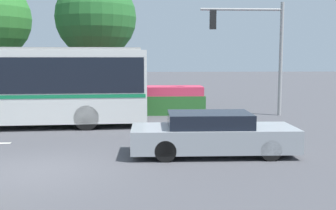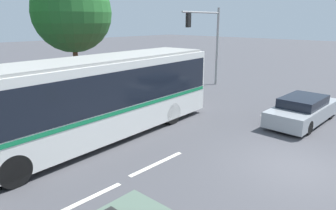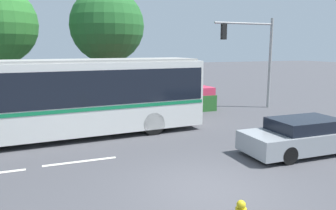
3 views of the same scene
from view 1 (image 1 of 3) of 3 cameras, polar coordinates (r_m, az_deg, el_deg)
name	(u,v)px [view 1 (image 1 of 3)]	position (r m, az deg, el deg)	size (l,w,h in m)	color
ground_plane	(35,171)	(11.16, -18.00, -8.71)	(140.00, 140.00, 0.00)	#444449
city_bus	(6,82)	(18.17, -21.67, 2.97)	(11.66, 3.16, 3.29)	silver
sedan_foreground	(212,134)	(12.28, 6.20, -4.09)	(4.87, 1.84, 1.27)	gray
traffic_light_pole	(260,42)	(20.78, 12.63, 8.57)	(4.11, 0.24, 5.56)	gray
flowering_hedge	(123,100)	(21.01, -6.34, 0.63)	(8.34, 1.57, 1.41)	#286028
street_tree_centre	(96,18)	(23.97, -10.01, 11.87)	(4.55, 4.55, 7.39)	brown
lane_stripe_far	(229,141)	(14.35, 8.45, -5.02)	(2.40, 0.16, 0.01)	silver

